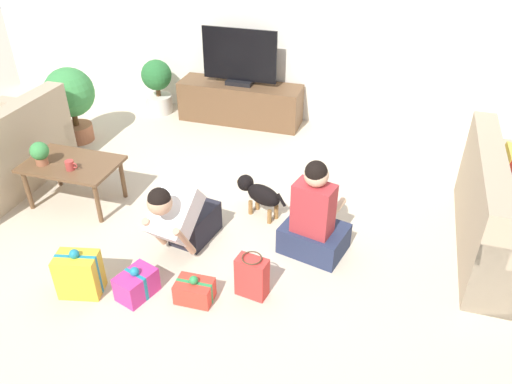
# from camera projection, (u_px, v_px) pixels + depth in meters

# --- Properties ---
(ground_plane) EXTENTS (16.00, 16.00, 0.00)m
(ground_plane) POSITION_uv_depth(u_px,v_px,m) (219.00, 234.00, 4.47)
(ground_plane) COLOR beige
(wall_back) EXTENTS (8.40, 0.06, 2.60)m
(wall_back) POSITION_uv_depth(u_px,v_px,m) (293.00, 16.00, 5.88)
(wall_back) COLOR white
(wall_back) RESTS_ON ground_plane
(coffee_table) EXTENTS (0.88, 0.56, 0.44)m
(coffee_table) POSITION_uv_depth(u_px,v_px,m) (72.00, 168.00, 4.69)
(coffee_table) COLOR brown
(coffee_table) RESTS_ON ground_plane
(tv_console) EXTENTS (1.55, 0.44, 0.50)m
(tv_console) POSITION_uv_depth(u_px,v_px,m) (240.00, 103.00, 6.35)
(tv_console) COLOR brown
(tv_console) RESTS_ON ground_plane
(tv) EXTENTS (0.94, 0.20, 0.68)m
(tv) POSITION_uv_depth(u_px,v_px,m) (239.00, 60.00, 6.05)
(tv) COLOR black
(tv) RESTS_ON tv_console
(potted_plant_back_left) EXTENTS (0.39, 0.39, 0.71)m
(potted_plant_back_left) POSITION_uv_depth(u_px,v_px,m) (157.00, 84.00, 6.51)
(potted_plant_back_left) COLOR beige
(potted_plant_back_left) RESTS_ON ground_plane
(potted_plant_corner_left) EXTENTS (0.56, 0.56, 0.89)m
(potted_plant_corner_left) POSITION_uv_depth(u_px,v_px,m) (71.00, 98.00, 5.74)
(potted_plant_corner_left) COLOR #A36042
(potted_plant_corner_left) RESTS_ON ground_plane
(person_kneeling) EXTENTS (0.43, 0.77, 0.75)m
(person_kneeling) POSITION_uv_depth(u_px,v_px,m) (182.00, 217.00, 4.13)
(person_kneeling) COLOR #23232D
(person_kneeling) RESTS_ON ground_plane
(person_sitting) EXTENTS (0.60, 0.56, 0.89)m
(person_sitting) POSITION_uv_depth(u_px,v_px,m) (314.00, 220.00, 4.10)
(person_sitting) COLOR #283351
(person_sitting) RESTS_ON ground_plane
(dog) EXTENTS (0.54, 0.31, 0.36)m
(dog) POSITION_uv_depth(u_px,v_px,m) (259.00, 193.00, 4.61)
(dog) COLOR black
(dog) RESTS_ON ground_plane
(gift_box_a) EXTENTS (0.28, 0.34, 0.27)m
(gift_box_a) POSITION_uv_depth(u_px,v_px,m) (137.00, 284.00, 3.78)
(gift_box_a) COLOR #CC3389
(gift_box_a) RESTS_ON ground_plane
(gift_box_b) EXTENTS (0.28, 0.21, 0.23)m
(gift_box_b) POSITION_uv_depth(u_px,v_px,m) (195.00, 291.00, 3.75)
(gift_box_b) COLOR red
(gift_box_b) RESTS_ON ground_plane
(gift_box_c) EXTENTS (0.35, 0.28, 0.41)m
(gift_box_c) POSITION_uv_depth(u_px,v_px,m) (79.00, 274.00, 3.77)
(gift_box_c) COLOR yellow
(gift_box_c) RESTS_ON ground_plane
(gift_bag_a) EXTENTS (0.25, 0.17, 0.36)m
(gift_bag_a) POSITION_uv_depth(u_px,v_px,m) (252.00, 277.00, 3.75)
(gift_bag_a) COLOR red
(gift_bag_a) RESTS_ON ground_plane
(mug) EXTENTS (0.12, 0.08, 0.09)m
(mug) POSITION_uv_depth(u_px,v_px,m) (70.00, 165.00, 4.53)
(mug) COLOR #B23D38
(mug) RESTS_ON coffee_table
(tabletop_plant) EXTENTS (0.17, 0.17, 0.22)m
(tabletop_plant) POSITION_uv_depth(u_px,v_px,m) (40.00, 152.00, 4.57)
(tabletop_plant) COLOR #A36042
(tabletop_plant) RESTS_ON coffee_table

